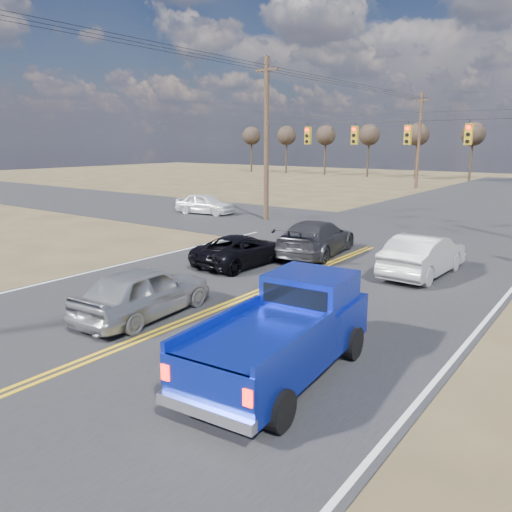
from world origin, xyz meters
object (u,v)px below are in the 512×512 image
Objects in this scene: dgrey_car_queue at (316,238)px; cross_car_west at (205,204)px; black_suv at (242,250)px; silver_suv at (144,291)px; white_car_queue at (423,255)px; pickup_truck at (285,333)px.

cross_car_west is (-12.73, 6.63, -0.06)m from dgrey_car_queue.
dgrey_car_queue reaches higher than black_suv.
silver_suv is 10.59m from white_car_queue.
silver_suv is at bearing 106.24° from black_suv.
cross_car_west is at bearing -57.46° from silver_suv.
white_car_queue is at bearing -122.74° from silver_suv.
white_car_queue is (4.92, 9.37, 0.03)m from silver_suv.
dgrey_car_queue is at bearing -110.60° from black_suv.
pickup_truck is 25.08m from cross_car_west.
white_car_queue is 1.14× the size of cross_car_west.
silver_suv is 6.77m from black_suv.
dgrey_car_queue is at bearing -94.59° from silver_suv.
silver_suv is 1.06× the size of cross_car_west.
silver_suv is 21.01m from cross_car_west.
white_car_queue is 19.17m from cross_car_west.
dgrey_car_queue is (-5.00, 0.64, -0.01)m from white_car_queue.
dgrey_car_queue is 1.28× the size of cross_car_west.
silver_suv is 10.02m from dgrey_car_queue.
pickup_truck is 1.24× the size of silver_suv.
pickup_truck reaches higher than white_car_queue.
black_suv is 7.07m from white_car_queue.
silver_suv is at bearing 64.77° from white_car_queue.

